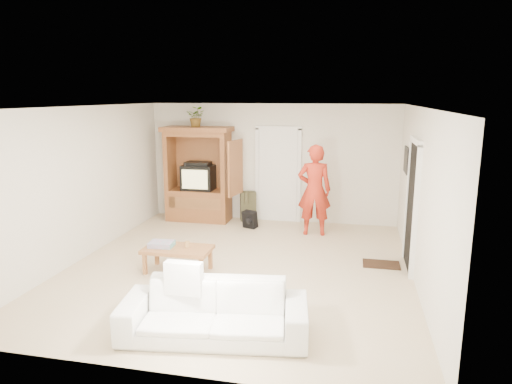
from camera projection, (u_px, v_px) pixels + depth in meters
floor at (239, 267)px, 7.51m from camera, size 6.00×6.00×0.00m
ceiling at (238, 107)px, 6.97m from camera, size 6.00×6.00×0.00m
wall_back at (272, 163)px, 10.11m from camera, size 5.50×0.00×5.50m
wall_front at (161, 252)px, 4.37m from camera, size 5.50×0.00×5.50m
wall_left at (83, 183)px, 7.81m from camera, size 0.00×6.00×6.00m
wall_right at (420, 198)px, 6.68m from camera, size 0.00×6.00×6.00m
armoire at (200, 180)px, 10.19m from camera, size 1.82×1.14×2.10m
door_back at (278, 176)px, 10.11m from camera, size 0.85×0.05×2.04m
doorway_right at (412, 207)px, 7.31m from camera, size 0.05×0.90×2.04m
framed_picture at (406, 160)px, 8.43m from camera, size 0.03×0.60×0.48m
doormat at (381, 264)px, 7.61m from camera, size 0.60×0.40×0.02m
plant at (196, 117)px, 9.87m from camera, size 0.41×0.36×0.44m
man at (314, 190)px, 9.11m from camera, size 0.71×0.51×1.84m
sofa at (214, 311)px, 5.30m from camera, size 2.25×1.13×0.63m
coffee_table at (178, 251)px, 7.26m from camera, size 1.07×0.59×0.40m
towel at (161, 244)px, 7.30m from camera, size 0.39×0.30×0.08m
candle at (187, 244)px, 7.26m from camera, size 0.08×0.08×0.10m
backpack_black at (250, 220)px, 9.69m from camera, size 0.33×0.27×0.36m
backpack_olive at (248, 206)px, 10.27m from camera, size 0.41×0.35×0.66m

